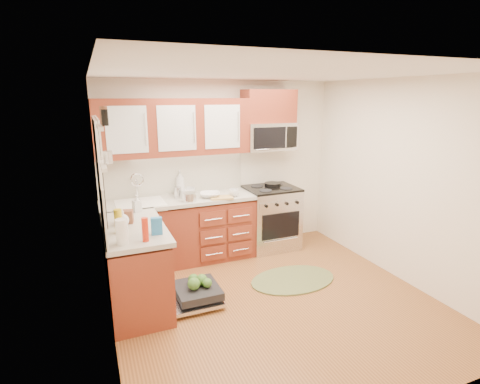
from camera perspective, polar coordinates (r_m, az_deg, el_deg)
name	(u,v)px	position (r m, az deg, el deg)	size (l,w,h in m)	color
floor	(274,300)	(4.50, 5.13, -16.08)	(3.50, 3.50, 0.00)	brown
ceiling	(279,73)	(3.88, 6.00, 17.60)	(3.50, 3.50, 0.00)	white
wall_back	(221,167)	(5.58, -2.87, 3.78)	(3.50, 0.04, 2.50)	white
wall_front	(402,260)	(2.68, 23.45, -9.44)	(3.50, 0.04, 2.50)	white
wall_left	(103,215)	(3.57, -20.19, -3.24)	(0.04, 3.50, 2.50)	white
wall_right	(401,182)	(5.06, 23.38, 1.48)	(0.04, 3.50, 2.50)	white
base_cabinet_back	(180,233)	(5.33, -9.07, -6.13)	(2.05, 0.60, 0.85)	maroon
base_cabinet_left	(136,269)	(4.38, -15.59, -11.21)	(0.60, 1.25, 0.85)	maroon
countertop_back	(179,200)	(5.17, -9.25, -1.23)	(2.07, 0.64, 0.05)	#B8B4A8
countertop_left	(134,228)	(4.20, -15.89, -5.34)	(0.64, 1.27, 0.05)	#B8B4A8
backsplash_back	(173,174)	(5.38, -10.11, 2.74)	(2.05, 0.02, 0.57)	#B2B0A0
backsplash_left	(102,204)	(4.09, -20.28, -1.66)	(0.02, 1.25, 0.57)	#B2B0A0
upper_cabinets	(174,127)	(5.13, -10.05, 9.69)	(2.05, 0.35, 0.75)	maroon
cabinet_over_mw	(269,106)	(5.59, 4.38, 12.91)	(0.76, 0.35, 0.47)	maroon
range	(271,218)	(5.75, 4.72, -3.90)	(0.76, 0.64, 0.95)	silver
microwave	(269,136)	(5.60, 4.41, 8.45)	(0.76, 0.38, 0.40)	silver
sink	(141,212)	(5.10, -14.91, -2.95)	(0.62, 0.50, 0.26)	white
dishwasher	(194,294)	(4.42, -7.04, -15.24)	(0.70, 0.60, 0.20)	silver
window	(99,171)	(3.99, -20.69, 2.95)	(0.03, 1.05, 1.05)	white
window_blind	(99,138)	(3.94, -20.75, 7.68)	(0.02, 0.96, 0.40)	white
shelf_upper	(100,127)	(3.08, -20.60, 9.23)	(0.04, 0.40, 0.03)	white
shelf_lower	(103,166)	(3.12, -20.12, 3.75)	(0.04, 0.40, 0.03)	white
rug	(293,280)	(4.94, 8.07, -13.07)	(1.12, 0.73, 0.02)	olive
skillet	(273,184)	(5.72, 4.99, 1.18)	(0.25, 0.25, 0.05)	black
stock_pot	(189,197)	(4.99, -7.79, -0.76)	(0.20, 0.20, 0.12)	silver
cutting_board	(222,198)	(5.10, -2.84, -0.86)	(0.31, 0.20, 0.02)	#A98A4D
canister	(178,193)	(5.16, -9.47, -0.09)	(0.10, 0.10, 0.16)	silver
paper_towel_roll	(122,232)	(3.69, -17.57, -5.80)	(0.11, 0.11, 0.24)	white
mustard_bottle	(118,221)	(4.00, -18.05, -4.24)	(0.08, 0.08, 0.25)	gold
red_bottle	(145,230)	(3.70, -14.25, -5.57)	(0.06, 0.06, 0.24)	red
wooden_box	(126,217)	(4.29, -16.95, -3.62)	(0.14, 0.10, 0.14)	brown
blue_carton	(157,226)	(3.87, -12.59, -5.07)	(0.11, 0.07, 0.18)	#2979C0
bowl_a	(210,195)	(5.16, -4.60, -0.44)	(0.28, 0.28, 0.07)	#999999
bowl_b	(185,192)	(5.33, -8.38, 0.06)	(0.29, 0.29, 0.09)	#999999
cup	(234,193)	(5.18, -0.94, -0.11)	(0.14, 0.14, 0.11)	#999999
soap_bottle_a	(180,182)	(5.37, -9.11, 1.49)	(0.13, 0.13, 0.34)	#999999
soap_bottle_b	(137,203)	(4.67, -15.46, -1.67)	(0.09, 0.09, 0.20)	#999999
soap_bottle_c	(122,218)	(4.21, -17.51, -3.77)	(0.14, 0.14, 0.18)	#999999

